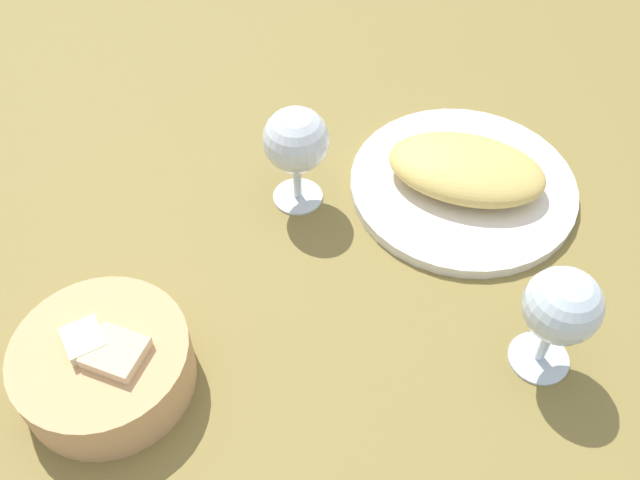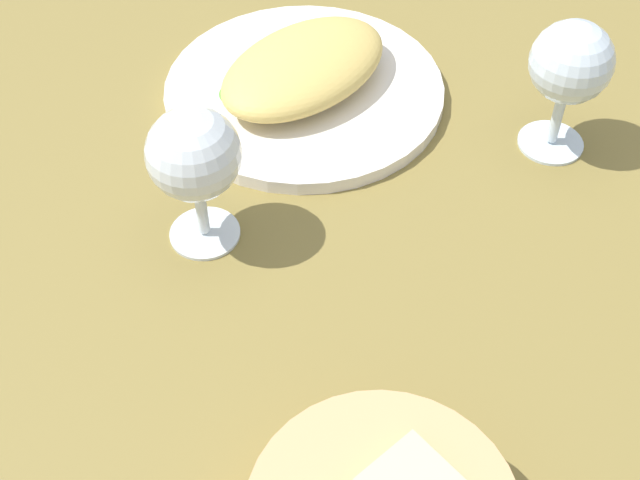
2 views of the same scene
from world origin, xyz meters
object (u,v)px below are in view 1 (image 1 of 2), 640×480
object	(u,v)px
plate	(463,186)
wine_glass_far	(561,309)
wine_glass_near	(296,143)
bread_basket	(105,364)

from	to	relation	value
plate	wine_glass_far	world-z (taller)	wine_glass_far
wine_glass_near	plate	bearing A→B (deg)	-168.63
wine_glass_near	wine_glass_far	bearing A→B (deg)	145.55
plate	bread_basket	size ratio (longest dim) A/B	1.63
wine_glass_near	wine_glass_far	size ratio (longest dim) A/B	1.00
bread_basket	plate	bearing A→B (deg)	-137.67
wine_glass_near	bread_basket	bearing A→B (deg)	62.08
plate	wine_glass_far	size ratio (longest dim) A/B	2.09
bread_basket	wine_glass_far	world-z (taller)	wine_glass_far
bread_basket	wine_glass_near	bearing A→B (deg)	-117.92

